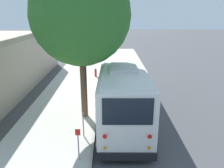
{
  "coord_description": "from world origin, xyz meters",
  "views": [
    {
      "loc": [
        -13.26,
        1.09,
        6.16
      ],
      "look_at": [
        1.81,
        0.85,
        1.3
      ],
      "focal_mm": 35.0,
      "sensor_mm": 36.0,
      "label": 1
    }
  ],
  "objects": [
    {
      "name": "parked_sedan_tan",
      "position": [
        24.56,
        0.78,
        0.58
      ],
      "size": [
        4.61,
        1.94,
        1.26
      ],
      "rotation": [
        0.0,
        0.0,
        -0.04
      ],
      "color": "tan",
      "rests_on": "ground"
    },
    {
      "name": "parked_sedan_maroon",
      "position": [
        11.23,
        0.63,
        0.62
      ],
      "size": [
        4.44,
        1.8,
        1.33
      ],
      "rotation": [
        0.0,
        0.0,
        0.01
      ],
      "color": "maroon",
      "rests_on": "ground"
    },
    {
      "name": "parked_sedan_silver",
      "position": [
        30.37,
        0.72,
        0.59
      ],
      "size": [
        4.6,
        1.97,
        1.28
      ],
      "rotation": [
        0.0,
        0.0,
        0.06
      ],
      "color": "#A8AAAF",
      "rests_on": "ground"
    },
    {
      "name": "street_tree",
      "position": [
        -0.81,
        2.57,
        6.44
      ],
      "size": [
        5.44,
        5.44,
        9.46
      ],
      "color": "brown",
      "rests_on": "sidewalk_slab"
    },
    {
      "name": "sidewalk_slab",
      "position": [
        0.0,
        4.2,
        0.07
      ],
      "size": [
        80.0,
        4.49,
        0.15
      ],
      "primitive_type": "cube",
      "color": "beige",
      "rests_on": "ground"
    },
    {
      "name": "fire_hydrant",
      "position": [
        7.95,
        2.4,
        0.55
      ],
      "size": [
        0.22,
        0.22,
        0.81
      ],
      "color": "red",
      "rests_on": "sidewalk_slab"
    },
    {
      "name": "curb_strip",
      "position": [
        0.0,
        1.88,
        0.07
      ],
      "size": [
        80.0,
        0.14,
        0.15
      ],
      "primitive_type": "cube",
      "color": "#AAA69D",
      "rests_on": "ground"
    },
    {
      "name": "sign_post_near",
      "position": [
        -5.25,
        2.38,
        0.91
      ],
      "size": [
        0.06,
        0.22,
        1.47
      ],
      "color": "gray",
      "rests_on": "sidewalk_slab"
    },
    {
      "name": "ground_plane",
      "position": [
        0.0,
        0.0,
        0.0
      ],
      "size": [
        160.0,
        160.0,
        0.0
      ],
      "primitive_type": "plane",
      "color": "#474749"
    },
    {
      "name": "sign_post_far",
      "position": [
        -3.37,
        2.38,
        0.84
      ],
      "size": [
        0.06,
        0.06,
        1.38
      ],
      "color": "gray",
      "rests_on": "sidewalk_slab"
    },
    {
      "name": "parked_sedan_black",
      "position": [
        18.62,
        0.88,
        0.58
      ],
      "size": [
        4.44,
        2.05,
        1.26
      ],
      "rotation": [
        0.0,
        0.0,
        0.08
      ],
      "color": "black",
      "rests_on": "ground"
    },
    {
      "name": "shuttle_bus",
      "position": [
        0.1,
        0.25,
        1.87
      ],
      "size": [
        11.43,
        2.78,
        3.48
      ],
      "rotation": [
        0.0,
        0.0,
        -0.02
      ],
      "color": "white",
      "rests_on": "ground"
    }
  ]
}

